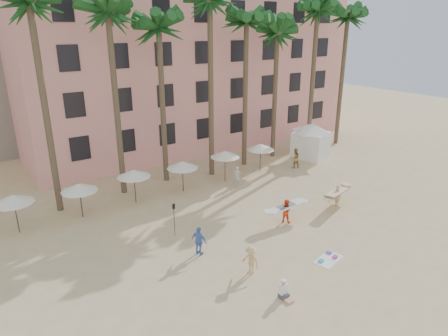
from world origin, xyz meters
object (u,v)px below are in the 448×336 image
pink_hotel (185,69)px  carrier_yellow (338,194)px  cabana (311,138)px  carrier_white (286,210)px

pink_hotel → carrier_yellow: pink_hotel is taller
pink_hotel → cabana: (6.79, -13.04, -5.93)m
pink_hotel → cabana: bearing=-62.5°
carrier_yellow → carrier_white: size_ratio=1.15×
pink_hotel → carrier_yellow: size_ratio=10.36×
carrier_yellow → carrier_white: carrier_yellow is taller
pink_hotel → carrier_white: size_ratio=11.88×
pink_hotel → carrier_yellow: bearing=-89.9°
cabana → carrier_yellow: bearing=-126.1°
pink_hotel → carrier_white: 23.67m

